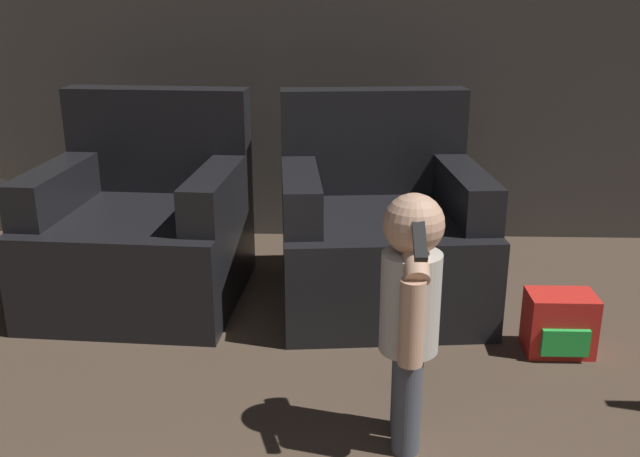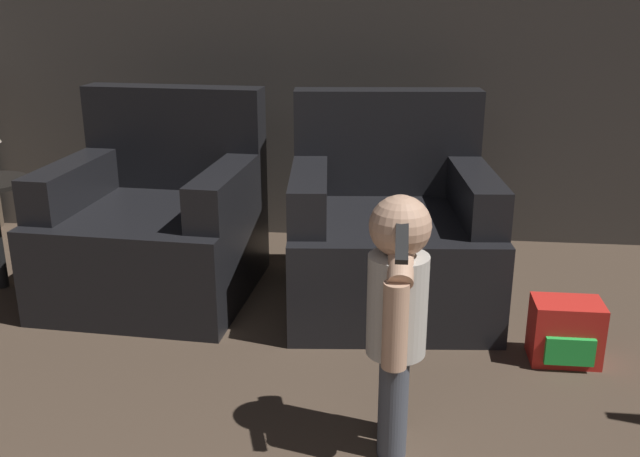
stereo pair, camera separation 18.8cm
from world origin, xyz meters
TOP-DOWN VIEW (x-y plane):
  - wall_back at (0.00, 4.50)m, footprint 8.40×0.05m
  - armchair_left at (-0.74, 3.58)m, footprint 0.96×0.96m
  - armchair_right at (0.37, 3.58)m, footprint 0.98×0.98m
  - person_toddler at (0.40, 2.42)m, footprint 0.19×0.33m
  - toy_backpack at (1.07, 3.06)m, footprint 0.27×0.20m

SIDE VIEW (x-z plane):
  - toy_backpack at x=1.07m, z-range 0.00..0.25m
  - armchair_left at x=-0.74m, z-range -0.15..0.80m
  - armchair_right at x=0.37m, z-range -0.15..0.80m
  - person_toddler at x=0.40m, z-range 0.08..0.92m
  - wall_back at x=0.00m, z-range 0.00..2.60m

